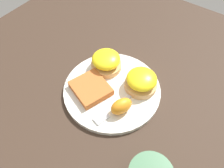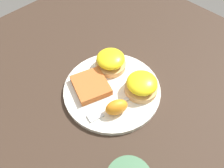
{
  "view_description": "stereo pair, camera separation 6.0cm",
  "coord_description": "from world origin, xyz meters",
  "px_view_note": "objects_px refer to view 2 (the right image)",
  "views": [
    {
      "loc": [
        0.21,
        -0.3,
        0.52
      ],
      "look_at": [
        0.0,
        0.0,
        0.03
      ],
      "focal_mm": 35.0,
      "sensor_mm": 36.0,
      "label": 1
    },
    {
      "loc": [
        0.26,
        -0.26,
        0.52
      ],
      "look_at": [
        0.0,
        0.0,
        0.03
      ],
      "focal_mm": 35.0,
      "sensor_mm": 36.0,
      "label": 2
    }
  ],
  "objects_px": {
    "sandwich_benedict_left": "(142,85)",
    "fork": "(116,105)",
    "sandwich_benedict_right": "(111,61)",
    "hashbrown_patty": "(91,85)",
    "orange_wedge": "(117,107)"
  },
  "relations": [
    {
      "from": "fork",
      "to": "sandwich_benedict_left",
      "type": "bearing_deg",
      "value": 79.61
    },
    {
      "from": "sandwich_benedict_left",
      "to": "orange_wedge",
      "type": "relative_size",
      "value": 1.53
    },
    {
      "from": "hashbrown_patty",
      "to": "fork",
      "type": "height_order",
      "value": "hashbrown_patty"
    },
    {
      "from": "hashbrown_patty",
      "to": "orange_wedge",
      "type": "relative_size",
      "value": 1.65
    },
    {
      "from": "sandwich_benedict_left",
      "to": "sandwich_benedict_right",
      "type": "relative_size",
      "value": 1.0
    },
    {
      "from": "hashbrown_patty",
      "to": "orange_wedge",
      "type": "height_order",
      "value": "orange_wedge"
    },
    {
      "from": "hashbrown_patty",
      "to": "fork",
      "type": "bearing_deg",
      "value": 5.43
    },
    {
      "from": "orange_wedge",
      "to": "fork",
      "type": "xyz_separation_m",
      "value": [
        -0.01,
        0.01,
        -0.02
      ]
    },
    {
      "from": "sandwich_benedict_left",
      "to": "fork",
      "type": "bearing_deg",
      "value": -100.39
    },
    {
      "from": "hashbrown_patty",
      "to": "orange_wedge",
      "type": "xyz_separation_m",
      "value": [
        0.11,
        -0.01,
        0.01
      ]
    },
    {
      "from": "fork",
      "to": "orange_wedge",
      "type": "bearing_deg",
      "value": -44.58
    },
    {
      "from": "hashbrown_patty",
      "to": "orange_wedge",
      "type": "distance_m",
      "value": 0.11
    },
    {
      "from": "sandwich_benedict_left",
      "to": "sandwich_benedict_right",
      "type": "height_order",
      "value": "same"
    },
    {
      "from": "sandwich_benedict_left",
      "to": "orange_wedge",
      "type": "distance_m",
      "value": 0.1
    },
    {
      "from": "orange_wedge",
      "to": "fork",
      "type": "bearing_deg",
      "value": 135.42
    }
  ]
}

